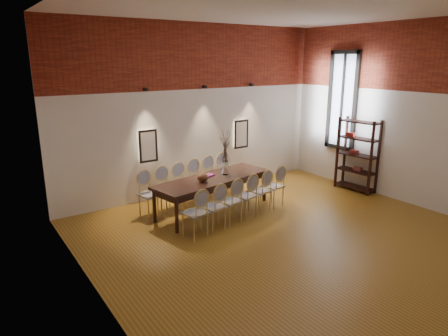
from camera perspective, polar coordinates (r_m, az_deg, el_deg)
floor at (r=7.49m, az=10.22°, el=-10.18°), size 7.00×7.00×0.02m
ceiling at (r=6.83m, az=11.92°, el=21.96°), size 7.00×7.00×0.02m
wall_back at (r=9.68m, az=-4.19°, el=8.24°), size 7.00×0.10×4.00m
wall_left at (r=5.06m, az=-18.67°, el=0.96°), size 0.10×7.00×4.00m
wall_right at (r=9.71m, az=26.05°, el=6.77°), size 0.10×7.00×4.00m
brick_band_back at (r=9.54m, az=-4.12°, el=15.67°), size 7.00×0.02×1.50m
brick_band_left at (r=4.94m, az=-19.14°, el=15.28°), size 0.02×7.00×1.50m
brick_band_right at (r=9.58m, az=26.73°, el=14.14°), size 0.02×7.00×1.50m
niche_left at (r=9.12m, az=-10.85°, el=3.12°), size 0.36×0.06×0.66m
niche_right at (r=10.41m, az=2.37°, el=4.87°), size 0.36×0.06×0.66m
spot_fixture_left at (r=8.92m, az=-11.18°, el=10.96°), size 0.08×0.10×0.08m
spot_fixture_mid at (r=9.62m, az=-2.80°, el=11.51°), size 0.08×0.10×0.08m
spot_fixture_right at (r=10.42m, az=3.90°, el=11.79°), size 0.08×0.10×0.08m
window_glass at (r=10.75m, az=16.60°, el=9.16°), size 0.02×0.78×2.38m
window_frame at (r=10.73m, az=16.53°, el=9.16°), size 0.08×0.90×2.50m
window_mullion at (r=10.73m, az=16.53°, el=9.16°), size 0.06×0.06×2.40m
dining_table at (r=8.60m, az=-1.51°, el=-3.76°), size 2.83×1.34×0.75m
chair_near_a at (r=7.36m, az=-4.18°, el=-6.38°), size 0.51×0.51×0.94m
chair_near_b at (r=7.64m, az=-1.58°, el=-5.51°), size 0.51×0.51×0.94m
chair_near_c at (r=7.93m, az=0.83°, el=-4.70°), size 0.51×0.51×0.94m
chair_near_d at (r=8.24m, az=3.06°, el=-3.93°), size 0.51×0.51×0.94m
chair_near_e at (r=8.56m, az=5.11°, el=-3.22°), size 0.51×0.51×0.94m
chair_near_f at (r=8.90m, az=7.02°, el=-2.56°), size 0.51×0.51×0.94m
chair_far_a at (r=8.44m, az=-10.53°, el=-3.72°), size 0.51×0.51×0.94m
chair_far_b at (r=8.68m, az=-8.05°, el=-3.06°), size 0.51×0.51×0.94m
chair_far_c at (r=8.94m, az=-5.72°, el=-2.43°), size 0.51×0.51×0.94m
chair_far_d at (r=9.22m, az=-3.53°, el=-1.84°), size 0.51×0.51×0.94m
chair_far_e at (r=9.51m, az=-1.47°, el=-1.27°), size 0.51×0.51×0.94m
chair_far_f at (r=9.81m, az=0.47°, el=-0.74°), size 0.51×0.51×0.94m
vase at (r=8.68m, az=0.17°, el=0.05°), size 0.14×0.14×0.30m
dried_branches at (r=8.57m, az=0.17°, el=2.95°), size 0.50×0.50×0.70m
bowl at (r=8.20m, az=-3.07°, el=-1.32°), size 0.24×0.24×0.18m
book at (r=8.59m, az=-2.33°, el=-1.07°), size 0.29×0.22×0.03m
shelving_rack at (r=10.37m, az=18.50°, el=1.78°), size 0.45×1.02×1.80m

